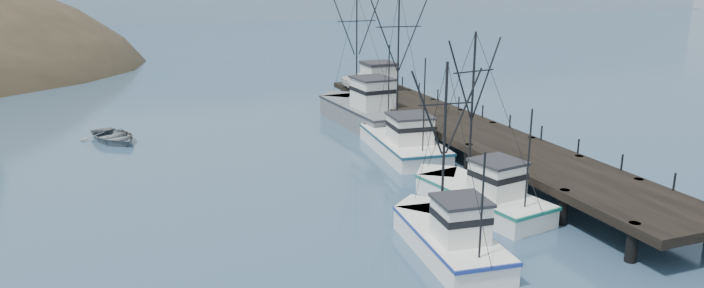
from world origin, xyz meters
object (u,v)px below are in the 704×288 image
at_px(work_vessel, 363,111).
at_px(trawler_mid, 448,237).
at_px(pickup_truck, 368,80).
at_px(pier, 464,129).
at_px(motorboat, 114,141).
at_px(pier_shed, 379,76).
at_px(trawler_near, 479,195).
at_px(trawler_far, 402,141).

bearing_deg(work_vessel, trawler_mid, -103.08).
distance_m(trawler_mid, pickup_truck, 35.31).
relative_size(pier, motorboat, 7.64).
relative_size(pier, pier_shed, 13.75).
xyz_separation_m(trawler_near, motorboat, (-19.93, 23.66, -0.82)).
relative_size(pier, pickup_truck, 8.18).
xyz_separation_m(work_vessel, pier_shed, (3.88, 5.45, 2.19)).
bearing_deg(work_vessel, pier, -69.36).
relative_size(trawler_near, pier_shed, 3.31).
height_order(pier, work_vessel, work_vessel).
height_order(pier, trawler_near, trawler_near).
bearing_deg(trawler_mid, trawler_far, 71.96).
bearing_deg(motorboat, pier, -48.49).
bearing_deg(trawler_far, work_vessel, 86.35).
bearing_deg(work_vessel, trawler_near, -93.94).
relative_size(trawler_mid, motorboat, 1.69).
distance_m(trawler_near, work_vessel, 22.11).
distance_m(trawler_mid, work_vessel, 27.47).
bearing_deg(pier_shed, pier, -89.25).
bearing_deg(work_vessel, pickup_truck, 64.17).
bearing_deg(pickup_truck, work_vessel, 155.25).
height_order(pier, motorboat, pier).
distance_m(pier, trawler_near, 12.55).
height_order(trawler_mid, pickup_truck, trawler_mid).
height_order(work_vessel, pier_shed, work_vessel).
height_order(trawler_near, motorboat, trawler_near).
bearing_deg(pier_shed, pickup_truck, 103.97).
height_order(trawler_far, pickup_truck, trawler_far).
height_order(pickup_truck, motorboat, pickup_truck).
xyz_separation_m(trawler_far, work_vessel, (0.61, 9.54, 0.41)).
xyz_separation_m(trawler_far, pickup_truck, (4.07, 16.68, 1.93)).
bearing_deg(pier_shed, motorboat, -171.37).
xyz_separation_m(trawler_near, work_vessel, (1.52, 22.05, 0.41)).
height_order(trawler_mid, trawler_far, trawler_far).
distance_m(pier, trawler_far, 4.96).
xyz_separation_m(work_vessel, motorboat, (-21.45, 1.61, -1.23)).
relative_size(trawler_mid, pickup_truck, 1.81).
xyz_separation_m(pier, work_vessel, (-4.09, 10.86, -0.46)).
relative_size(trawler_far, pickup_truck, 2.34).
xyz_separation_m(trawler_near, trawler_mid, (-4.70, -4.70, -0.00)).
relative_size(pier, trawler_far, 3.50).
distance_m(trawler_near, pickup_truck, 29.68).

